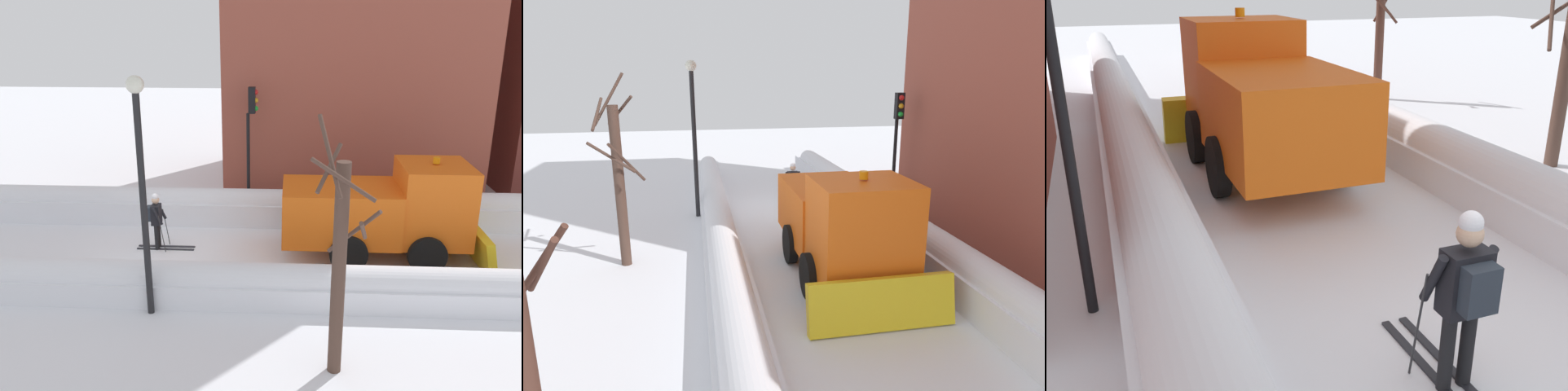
{
  "view_description": "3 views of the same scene",
  "coord_description": "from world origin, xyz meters",
  "views": [
    {
      "loc": [
        15.02,
        3.75,
        6.96
      ],
      "look_at": [
        -0.65,
        2.86,
        1.73
      ],
      "focal_mm": 37.28,
      "sensor_mm": 36.0,
      "label": 1
    },
    {
      "loc": [
        3.39,
        17.27,
        5.11
      ],
      "look_at": [
        0.49,
        2.46,
        1.19
      ],
      "focal_mm": 31.08,
      "sensor_mm": 36.0,
      "label": 2
    },
    {
      "loc": [
        -3.28,
        -3.93,
        3.62
      ],
      "look_at": [
        -1.06,
        1.92,
        1.22
      ],
      "focal_mm": 38.55,
      "sensor_mm": 36.0,
      "label": 3
    }
  ],
  "objects": [
    {
      "name": "snowbank_left",
      "position": [
        -2.78,
        10.0,
        0.58
      ],
      "size": [
        1.1,
        36.0,
        1.25
      ],
      "color": "white",
      "rests_on": "ground"
    },
    {
      "name": "traffic_light_pole",
      "position": [
        -3.62,
        2.35,
        3.25
      ],
      "size": [
        0.28,
        0.42,
        4.65
      ],
      "color": "black",
      "rests_on": "ground"
    },
    {
      "name": "skier",
      "position": [
        -0.43,
        -0.37,
        1.0
      ],
      "size": [
        0.62,
        1.8,
        1.81
      ],
      "color": "black",
      "rests_on": "ground"
    },
    {
      "name": "ground_plane",
      "position": [
        0.0,
        10.0,
        0.0
      ],
      "size": [
        80.0,
        80.0,
        0.0
      ],
      "primitive_type": "plane",
      "color": "white"
    },
    {
      "name": "bare_tree_mid",
      "position": [
        5.4,
        12.41,
        2.13
      ],
      "size": [
        1.01,
        1.15,
        4.06
      ],
      "color": "#503026",
      "rests_on": "ground"
    },
    {
      "name": "snowbank_right",
      "position": [
        2.78,
        10.0,
        0.47
      ],
      "size": [
        1.1,
        36.0,
        1.06
      ],
      "color": "white",
      "rests_on": "ground"
    },
    {
      "name": "plow_truck",
      "position": [
        -0.26,
        6.56,
        1.48
      ],
      "size": [
        3.2,
        5.98,
        3.12
      ],
      "color": "orange",
      "rests_on": "ground"
    }
  ]
}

